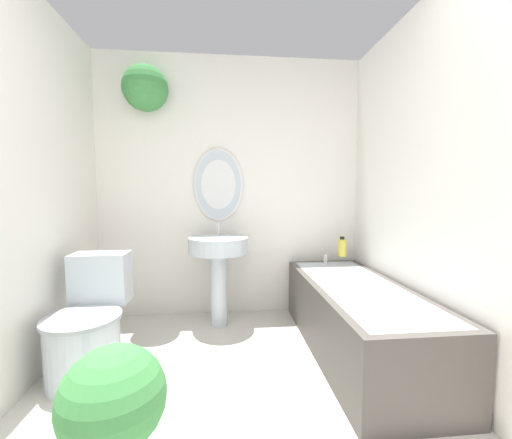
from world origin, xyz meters
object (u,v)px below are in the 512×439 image
at_px(pedestal_sink, 219,257).
at_px(shampoo_bottle, 342,247).
at_px(toilet, 89,327).
at_px(potted_plant, 114,402).
at_px(bathtub, 356,317).

xyz_separation_m(pedestal_sink, shampoo_bottle, (1.12, 0.07, 0.05)).
bearing_deg(toilet, potted_plant, -61.68).
xyz_separation_m(toilet, bathtub, (1.80, 0.09, -0.04)).
height_order(toilet, pedestal_sink, pedestal_sink).
distance_m(toilet, potted_plant, 0.85).
bearing_deg(bathtub, pedestal_sink, 150.25).
xyz_separation_m(shampoo_bottle, potted_plant, (-1.52, -1.48, -0.36)).
height_order(pedestal_sink, potted_plant, pedestal_sink).
relative_size(bathtub, shampoo_bottle, 9.02).
bearing_deg(potted_plant, pedestal_sink, 73.98).
bearing_deg(bathtub, potted_plant, -148.97).
xyz_separation_m(toilet, potted_plant, (0.40, -0.75, -0.00)).
bearing_deg(pedestal_sink, toilet, -140.88).
relative_size(toilet, pedestal_sink, 0.84).
xyz_separation_m(bathtub, potted_plant, (-1.39, -0.84, 0.04)).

